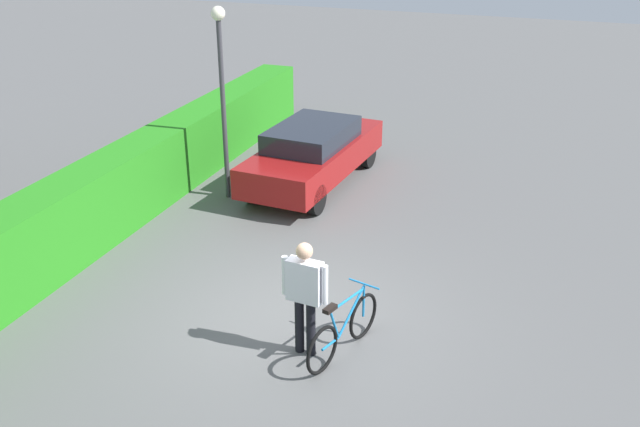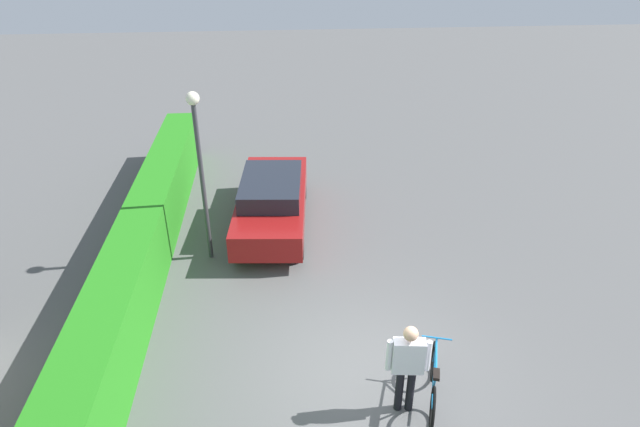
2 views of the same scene
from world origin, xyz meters
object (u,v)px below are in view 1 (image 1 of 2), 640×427
Objects in this scene: parked_car_near at (313,153)px; person_rider at (305,290)px; bicycle at (343,330)px; street_lamp at (222,77)px.

parked_car_near is 6.35m from person_rider.
bicycle is 0.82m from person_rider.
street_lamp is at bearing 41.69° from bicycle.
person_rider is 6.08m from street_lamp.
street_lamp is (-1.30, 1.45, 1.84)m from parked_car_near.
street_lamp is (4.70, 3.54, 1.56)m from person_rider.
bicycle is at bearing -156.06° from parked_car_near.
bicycle is 0.97× the size of person_rider.
person_rider is (-0.15, 0.51, 0.63)m from bicycle.
parked_car_near is at bearing 19.16° from person_rider.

